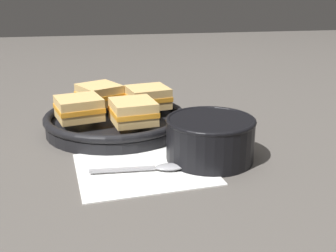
{
  "coord_description": "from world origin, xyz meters",
  "views": [
    {
      "loc": [
        -0.17,
        -0.75,
        0.31
      ],
      "look_at": [
        -0.02,
        0.03,
        0.04
      ],
      "focal_mm": 45.0,
      "sensor_mm": 36.0,
      "label": 1
    }
  ],
  "objects_px": {
    "sandwich_far_right": "(148,97)",
    "sandwich_near_right": "(79,108)",
    "soup_bowl": "(210,136)",
    "sandwich_near_left": "(99,94)",
    "spoon": "(157,167)",
    "sandwich_far_left": "(133,111)",
    "skillet": "(116,121)"
  },
  "relations": [
    {
      "from": "skillet",
      "to": "sandwich_far_right",
      "type": "xyz_separation_m",
      "value": [
        0.08,
        0.03,
        0.04
      ]
    },
    {
      "from": "skillet",
      "to": "sandwich_near_left",
      "type": "relative_size",
      "value": 2.61
    },
    {
      "from": "soup_bowl",
      "to": "skillet",
      "type": "height_order",
      "value": "soup_bowl"
    },
    {
      "from": "soup_bowl",
      "to": "sandwich_near_right",
      "type": "bearing_deg",
      "value": 144.79
    },
    {
      "from": "sandwich_far_left",
      "to": "sandwich_far_right",
      "type": "bearing_deg",
      "value": 66.92
    },
    {
      "from": "sandwich_near_left",
      "to": "skillet",
      "type": "bearing_deg",
      "value": -68.08
    },
    {
      "from": "skillet",
      "to": "sandwich_far_right",
      "type": "bearing_deg",
      "value": 21.92
    },
    {
      "from": "spoon",
      "to": "sandwich_near_right",
      "type": "xyz_separation_m",
      "value": [
        -0.13,
        0.2,
        0.06
      ]
    },
    {
      "from": "sandwich_near_right",
      "to": "sandwich_far_right",
      "type": "bearing_deg",
      "value": 21.92
    },
    {
      "from": "soup_bowl",
      "to": "sandwich_near_left",
      "type": "bearing_deg",
      "value": 124.63
    },
    {
      "from": "soup_bowl",
      "to": "sandwich_near_left",
      "type": "distance_m",
      "value": 0.34
    },
    {
      "from": "sandwich_far_right",
      "to": "soup_bowl",
      "type": "bearing_deg",
      "value": -70.39
    },
    {
      "from": "skillet",
      "to": "sandwich_near_right",
      "type": "height_order",
      "value": "sandwich_near_right"
    },
    {
      "from": "spoon",
      "to": "sandwich_far_right",
      "type": "bearing_deg",
      "value": 87.95
    },
    {
      "from": "sandwich_near_left",
      "to": "sandwich_near_right",
      "type": "bearing_deg",
      "value": -113.08
    },
    {
      "from": "soup_bowl",
      "to": "sandwich_far_right",
      "type": "bearing_deg",
      "value": 109.61
    },
    {
      "from": "sandwich_far_right",
      "to": "skillet",
      "type": "bearing_deg",
      "value": -158.08
    },
    {
      "from": "sandwich_far_right",
      "to": "sandwich_near_right",
      "type": "bearing_deg",
      "value": -158.08
    },
    {
      "from": "soup_bowl",
      "to": "sandwich_far_left",
      "type": "bearing_deg",
      "value": 136.68
    },
    {
      "from": "spoon",
      "to": "skillet",
      "type": "relative_size",
      "value": 0.53
    },
    {
      "from": "soup_bowl",
      "to": "skillet",
      "type": "distance_m",
      "value": 0.26
    },
    {
      "from": "sandwich_far_left",
      "to": "sandwich_far_right",
      "type": "xyz_separation_m",
      "value": [
        0.05,
        0.11,
        0.0
      ]
    },
    {
      "from": "soup_bowl",
      "to": "sandwich_near_right",
      "type": "relative_size",
      "value": 1.5
    },
    {
      "from": "sandwich_near_left",
      "to": "sandwich_near_right",
      "type": "xyz_separation_m",
      "value": [
        -0.05,
        -0.11,
        0.0
      ]
    },
    {
      "from": "sandwich_far_left",
      "to": "sandwich_near_right",
      "type": "bearing_deg",
      "value": 156.92
    },
    {
      "from": "skillet",
      "to": "sandwich_near_right",
      "type": "xyz_separation_m",
      "value": [
        -0.08,
        -0.03,
        0.04
      ]
    },
    {
      "from": "spoon",
      "to": "sandwich_near_left",
      "type": "xyz_separation_m",
      "value": [
        -0.09,
        0.31,
        0.06
      ]
    },
    {
      "from": "sandwich_near_right",
      "to": "sandwich_far_left",
      "type": "relative_size",
      "value": 1.07
    },
    {
      "from": "soup_bowl",
      "to": "spoon",
      "type": "relative_size",
      "value": 0.98
    },
    {
      "from": "sandwich_near_right",
      "to": "sandwich_far_left",
      "type": "distance_m",
      "value": 0.12
    },
    {
      "from": "sandwich_near_right",
      "to": "sandwich_near_left",
      "type": "bearing_deg",
      "value": 66.92
    },
    {
      "from": "sandwich_far_left",
      "to": "sandwich_near_left",
      "type": "bearing_deg",
      "value": 111.92
    }
  ]
}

